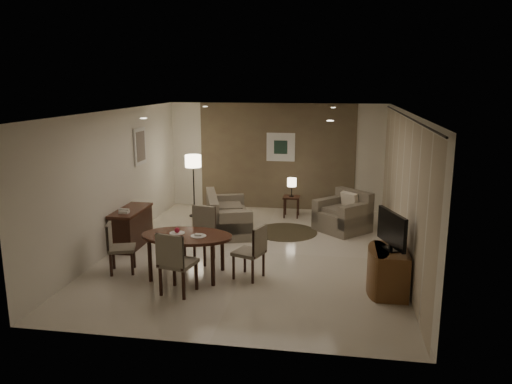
% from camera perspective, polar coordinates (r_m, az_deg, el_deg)
% --- Properties ---
extents(room_shell, '(5.50, 7.00, 2.70)m').
position_cam_1_polar(room_shell, '(9.74, 0.19, 1.40)').
color(room_shell, beige).
rests_on(room_shell, ground).
extents(taupe_accent, '(3.96, 0.03, 2.70)m').
position_cam_1_polar(taupe_accent, '(12.75, 2.39, 4.06)').
color(taupe_accent, brown).
rests_on(taupe_accent, wall_back).
extents(curtain_wall, '(0.08, 6.70, 2.58)m').
position_cam_1_polar(curtain_wall, '(9.31, 16.30, 0.17)').
color(curtain_wall, '#C2B797').
rests_on(curtain_wall, wall_right).
extents(curtain_rod, '(0.03, 6.80, 0.03)m').
position_cam_1_polar(curtain_rod, '(9.13, 16.81, 8.29)').
color(curtain_rod, black).
rests_on(curtain_rod, wall_right).
extents(art_back_frame, '(0.72, 0.03, 0.72)m').
position_cam_1_polar(art_back_frame, '(12.68, 2.84, 5.15)').
color(art_back_frame, silver).
rests_on(art_back_frame, wall_back).
extents(art_back_canvas, '(0.34, 0.01, 0.34)m').
position_cam_1_polar(art_back_canvas, '(12.67, 2.83, 5.14)').
color(art_back_canvas, '#1B3125').
rests_on(art_back_canvas, wall_back).
extents(art_left_frame, '(0.03, 0.60, 0.80)m').
position_cam_1_polar(art_left_frame, '(11.16, -13.11, 5.11)').
color(art_left_frame, silver).
rests_on(art_left_frame, wall_left).
extents(art_left_canvas, '(0.01, 0.46, 0.64)m').
position_cam_1_polar(art_left_canvas, '(11.16, -13.04, 5.11)').
color(art_left_canvas, gray).
rests_on(art_left_canvas, wall_left).
extents(downlight_nl, '(0.10, 0.10, 0.01)m').
position_cam_1_polar(downlight_nl, '(7.82, -12.73, 8.21)').
color(downlight_nl, white).
rests_on(downlight_nl, ceiling).
extents(downlight_nr, '(0.10, 0.10, 0.01)m').
position_cam_1_polar(downlight_nr, '(7.26, 8.47, 8.07)').
color(downlight_nr, white).
rests_on(downlight_nr, ceiling).
extents(downlight_fl, '(0.10, 0.10, 0.01)m').
position_cam_1_polar(downlight_fl, '(11.23, -5.82, 9.70)').
color(downlight_fl, white).
rests_on(downlight_fl, ceiling).
extents(downlight_fr, '(0.10, 0.10, 0.01)m').
position_cam_1_polar(downlight_fr, '(10.85, 8.82, 9.51)').
color(downlight_fr, white).
rests_on(downlight_fr, ceiling).
extents(console_desk, '(0.48, 1.20, 0.75)m').
position_cam_1_polar(console_desk, '(10.29, -14.04, -3.97)').
color(console_desk, '#402314').
rests_on(console_desk, floor).
extents(telephone, '(0.20, 0.14, 0.09)m').
position_cam_1_polar(telephone, '(9.91, -14.84, -2.09)').
color(telephone, white).
rests_on(telephone, console_desk).
extents(tv_cabinet, '(0.48, 0.90, 0.70)m').
position_cam_1_polar(tv_cabinet, '(8.12, 15.12, -8.72)').
color(tv_cabinet, brown).
rests_on(tv_cabinet, floor).
extents(flat_tv, '(0.36, 0.85, 0.60)m').
position_cam_1_polar(flat_tv, '(7.90, 15.25, -4.19)').
color(flat_tv, black).
rests_on(flat_tv, tv_cabinet).
extents(dining_table, '(1.54, 0.96, 0.72)m').
position_cam_1_polar(dining_table, '(8.56, -7.86, -7.19)').
color(dining_table, '#402314').
rests_on(dining_table, floor).
extents(chair_near, '(0.58, 0.58, 1.01)m').
position_cam_1_polar(chair_near, '(7.87, -8.88, -7.91)').
color(chair_near, '#766D5B').
rests_on(chair_near, floor).
extents(chair_far, '(0.55, 0.55, 0.99)m').
position_cam_1_polar(chair_far, '(9.15, -6.53, -4.95)').
color(chair_far, '#766D5B').
rests_on(chair_far, floor).
extents(chair_left, '(0.54, 0.54, 0.88)m').
position_cam_1_polar(chair_left, '(8.91, -15.06, -6.17)').
color(chair_left, '#766D5B').
rests_on(chair_left, floor).
extents(chair_right, '(0.57, 0.57, 0.92)m').
position_cam_1_polar(chair_right, '(8.36, -0.85, -6.84)').
color(chair_right, '#766D5B').
rests_on(chair_right, floor).
extents(plate_a, '(0.26, 0.26, 0.02)m').
position_cam_1_polar(plate_a, '(8.54, -9.00, -4.66)').
color(plate_a, white).
rests_on(plate_a, dining_table).
extents(plate_b, '(0.26, 0.26, 0.02)m').
position_cam_1_polar(plate_b, '(8.33, -6.59, -5.03)').
color(plate_b, white).
rests_on(plate_b, dining_table).
extents(fruit_apple, '(0.09, 0.09, 0.09)m').
position_cam_1_polar(fruit_apple, '(8.52, -9.01, -4.32)').
color(fruit_apple, '#A5122A').
rests_on(fruit_apple, plate_a).
extents(napkin, '(0.12, 0.08, 0.03)m').
position_cam_1_polar(napkin, '(8.33, -6.59, -4.87)').
color(napkin, white).
rests_on(napkin, plate_b).
extents(round_rug, '(1.37, 1.37, 0.01)m').
position_cam_1_polar(round_rug, '(10.97, 3.42, -4.58)').
color(round_rug, '#423625').
rests_on(round_rug, floor).
extents(sofa, '(1.93, 1.35, 0.82)m').
position_cam_1_polar(sofa, '(10.96, -3.20, -2.39)').
color(sofa, '#766D5B').
rests_on(sofa, floor).
extents(armchair, '(1.35, 1.35, 0.87)m').
position_cam_1_polar(armchair, '(11.09, 9.85, -2.24)').
color(armchair, '#766D5B').
rests_on(armchair, floor).
extents(side_table, '(0.40, 0.40, 0.51)m').
position_cam_1_polar(side_table, '(12.15, 4.07, -1.67)').
color(side_table, black).
rests_on(side_table, floor).
extents(table_lamp, '(0.22, 0.22, 0.50)m').
position_cam_1_polar(table_lamp, '(12.04, 4.11, 0.65)').
color(table_lamp, '#FFEAC1').
rests_on(table_lamp, side_table).
extents(floor_lamp, '(0.38, 0.38, 1.51)m').
position_cam_1_polar(floor_lamp, '(12.15, -7.13, 0.69)').
color(floor_lamp, '#FFE5B7').
rests_on(floor_lamp, floor).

